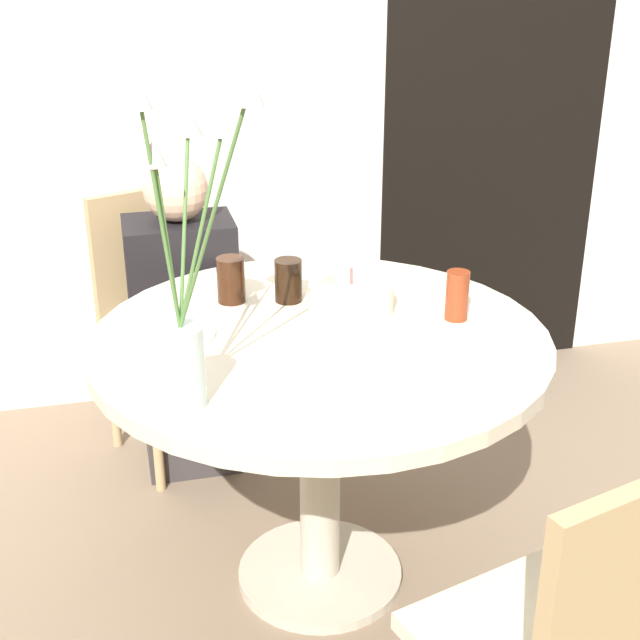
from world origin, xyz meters
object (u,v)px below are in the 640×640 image
(chair_left_flank, at_px, (162,310))
(birthday_cake, at_px, (351,298))
(drink_glass_0, at_px, (231,280))
(drink_glass_1, at_px, (288,280))
(person_guest, at_px, (185,329))
(flower_vase, at_px, (184,296))
(side_plate, at_px, (174,335))
(drink_glass_2, at_px, (457,295))

(chair_left_flank, bearing_deg, birthday_cake, -79.40)
(drink_glass_0, xyz_separation_m, drink_glass_1, (0.15, -0.03, -0.00))
(chair_left_flank, height_order, person_guest, person_guest)
(chair_left_flank, bearing_deg, flower_vase, -112.62)
(birthday_cake, distance_m, drink_glass_1, 0.18)
(side_plate, bearing_deg, drink_glass_2, -4.94)
(birthday_cake, relative_size, side_plate, 1.09)
(flower_vase, bearing_deg, drink_glass_0, 72.55)
(drink_glass_2, relative_size, person_guest, 0.12)
(person_guest, bearing_deg, drink_glass_0, -76.72)
(birthday_cake, relative_size, flower_vase, 0.32)
(flower_vase, distance_m, side_plate, 0.42)
(drink_glass_1, bearing_deg, birthday_cake, -36.81)
(chair_left_flank, xyz_separation_m, drink_glass_0, (0.16, -0.57, 0.31))
(flower_vase, relative_size, side_plate, 3.42)
(birthday_cake, height_order, drink_glass_1, birthday_cake)
(drink_glass_1, bearing_deg, person_guest, 118.91)
(chair_left_flank, xyz_separation_m, person_guest, (0.06, -0.15, -0.01))
(birthday_cake, distance_m, flower_vase, 0.65)
(chair_left_flank, height_order, side_plate, chair_left_flank)
(drink_glass_0, height_order, person_guest, person_guest)
(flower_vase, relative_size, drink_glass_0, 5.63)
(drink_glass_2, bearing_deg, person_guest, 133.60)
(drink_glass_0, bearing_deg, side_plate, -131.86)
(birthday_cake, relative_size, person_guest, 0.21)
(drink_glass_0, relative_size, person_guest, 0.12)
(chair_left_flank, bearing_deg, drink_glass_1, -84.80)
(flower_vase, relative_size, drink_glass_2, 5.37)
(chair_left_flank, relative_size, person_guest, 0.85)
(drink_glass_2, bearing_deg, chair_left_flank, 130.54)
(flower_vase, distance_m, drink_glass_2, 0.80)
(person_guest, bearing_deg, birthday_cake, -54.85)
(flower_vase, xyz_separation_m, person_guest, (0.07, 0.97, -0.51))
(birthday_cake, bearing_deg, drink_glass_1, 143.19)
(drink_glass_1, distance_m, person_guest, 0.61)
(flower_vase, bearing_deg, side_plate, 90.76)
(drink_glass_2, bearing_deg, flower_vase, -158.50)
(side_plate, distance_m, drink_glass_1, 0.37)
(side_plate, bearing_deg, birthday_cake, 6.49)
(drink_glass_0, relative_size, drink_glass_1, 1.07)
(drink_glass_1, distance_m, drink_glass_2, 0.46)
(flower_vase, distance_m, drink_glass_0, 0.60)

